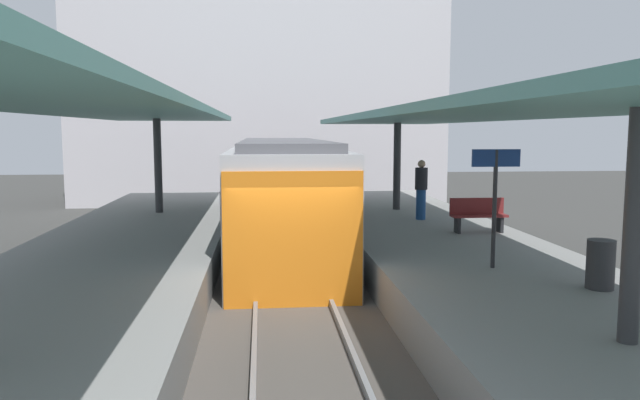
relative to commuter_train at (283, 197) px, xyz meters
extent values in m
plane|color=#383835|center=(0.00, -5.09, -1.73)|extent=(80.00, 80.00, 0.00)
cube|color=gray|center=(-3.80, -5.09, -1.23)|extent=(4.40, 28.00, 1.00)
cube|color=gray|center=(3.80, -5.09, -1.23)|extent=(4.40, 28.00, 1.00)
cube|color=#4C4742|center=(0.00, -5.09, -1.63)|extent=(3.20, 28.00, 0.20)
cube|color=slate|center=(-0.72, -5.09, -1.46)|extent=(0.08, 28.00, 0.14)
cube|color=slate|center=(0.72, -5.09, -1.46)|extent=(0.08, 28.00, 0.14)
cube|color=#ADADB2|center=(0.00, 0.03, -0.08)|extent=(2.70, 10.87, 2.90)
cube|color=orange|center=(0.00, -5.43, -0.23)|extent=(2.65, 0.08, 2.60)
cube|color=black|center=(-1.37, 0.03, 0.27)|extent=(0.04, 10.00, 0.76)
cube|color=black|center=(1.37, 0.03, 0.27)|extent=(0.04, 10.00, 0.76)
cube|color=#515156|center=(0.00, 0.03, 1.47)|extent=(2.16, 10.33, 0.20)
cylinder|color=#333335|center=(-3.80, 2.61, 0.74)|extent=(0.24, 0.24, 2.93)
cube|color=slate|center=(-3.80, -3.69, 2.28)|extent=(4.18, 21.00, 0.16)
cylinder|color=#333335|center=(3.80, -9.99, 0.68)|extent=(0.24, 0.24, 2.82)
cylinder|color=#333335|center=(3.80, 2.61, 0.68)|extent=(0.24, 0.24, 2.82)
cube|color=slate|center=(3.80, -3.69, 2.17)|extent=(4.18, 21.00, 0.16)
cube|color=black|center=(4.30, -2.08, -0.53)|extent=(0.08, 0.32, 0.40)
cube|color=black|center=(5.40, -2.08, -0.53)|extent=(0.08, 0.32, 0.40)
cube|color=maroon|center=(4.85, -2.08, -0.30)|extent=(1.40, 0.40, 0.06)
cube|color=maroon|center=(4.85, -1.90, -0.07)|extent=(1.40, 0.06, 0.40)
cylinder|color=#262628|center=(3.70, -5.94, 0.37)|extent=(0.08, 0.08, 2.20)
cube|color=navy|center=(3.70, -5.94, 1.32)|extent=(0.90, 0.06, 0.32)
cylinder|color=#2D2D30|center=(4.85, -7.57, -0.33)|extent=(0.44, 0.44, 0.80)
cylinder|color=navy|center=(3.99, 0.31, -0.29)|extent=(0.28, 0.28, 0.87)
cylinder|color=#232328|center=(3.99, 0.31, 0.46)|extent=(0.36, 0.36, 0.63)
sphere|color=tan|center=(3.99, 0.31, 0.88)|extent=(0.22, 0.22, 0.22)
cube|color=#B7B2B7|center=(-0.59, 14.91, 3.77)|extent=(18.00, 6.00, 11.00)
camera|label=1|loc=(-0.58, -16.67, 1.81)|focal=33.97mm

